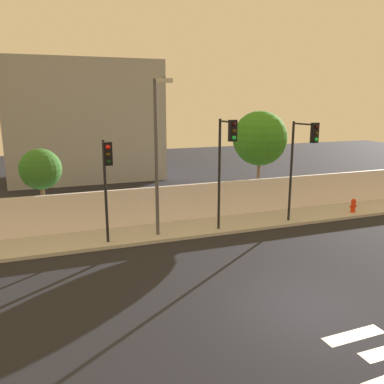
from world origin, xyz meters
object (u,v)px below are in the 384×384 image
object	(u,v)px
traffic_light_right	(107,171)
street_lamp_curbside	(157,146)
roadside_tree_midleft	(41,170)
roadside_tree_midright	(260,138)
fire_hydrant	(353,205)
traffic_light_center	(303,151)
traffic_light_left	(226,152)

from	to	relation	value
traffic_light_right	street_lamp_curbside	xyz separation A→B (m)	(2.25, 0.52, 0.82)
roadside_tree_midleft	roadside_tree_midright	bearing A→B (deg)	0.00
fire_hydrant	roadside_tree_midleft	xyz separation A→B (m)	(-15.61, 2.80, 2.41)
fire_hydrant	traffic_light_center	bearing A→B (deg)	-168.75
traffic_light_center	traffic_light_right	size ratio (longest dim) A/B	1.13
traffic_light_left	street_lamp_curbside	xyz separation A→B (m)	(-2.95, 0.56, 0.30)
roadside_tree_midleft	traffic_light_right	bearing A→B (deg)	-53.83
fire_hydrant	roadside_tree_midright	distance (m)	6.17
traffic_light_left	traffic_light_center	world-z (taller)	traffic_light_left
street_lamp_curbside	fire_hydrant	world-z (taller)	street_lamp_curbside
traffic_light_center	fire_hydrant	xyz separation A→B (m)	(4.01, 0.80, -3.20)
roadside_tree_midleft	traffic_light_center	bearing A→B (deg)	-17.23
traffic_light_center	roadside_tree_midright	bearing A→B (deg)	94.19
traffic_light_center	roadside_tree_midleft	bearing A→B (deg)	162.77
traffic_light_right	fire_hydrant	world-z (taller)	traffic_light_right
street_lamp_curbside	fire_hydrant	distance (m)	11.46
traffic_light_center	roadside_tree_midleft	distance (m)	12.17
traffic_light_left	street_lamp_curbside	size ratio (longest dim) A/B	0.75
traffic_light_center	roadside_tree_midleft	size ratio (longest dim) A/B	1.25
traffic_light_center	street_lamp_curbside	world-z (taller)	street_lamp_curbside
traffic_light_left	street_lamp_curbside	world-z (taller)	street_lamp_curbside
street_lamp_curbside	roadside_tree_midleft	size ratio (longest dim) A/B	1.73
roadside_tree_midleft	fire_hydrant	bearing A→B (deg)	-10.16
traffic_light_center	fire_hydrant	bearing A→B (deg)	11.25
traffic_light_center	roadside_tree_midleft	world-z (taller)	traffic_light_center
traffic_light_right	fire_hydrant	size ratio (longest dim) A/B	5.80
traffic_light_right	fire_hydrant	xyz separation A→B (m)	(13.12, 0.60, -2.78)
traffic_light_right	street_lamp_curbside	bearing A→B (deg)	12.92
roadside_tree_midright	fire_hydrant	bearing A→B (deg)	-33.20
roadside_tree_midright	roadside_tree_midleft	bearing A→B (deg)	-180.00
traffic_light_center	traffic_light_right	distance (m)	9.12
fire_hydrant	roadside_tree_midright	xyz separation A→B (m)	(-4.28, 2.80, 3.46)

